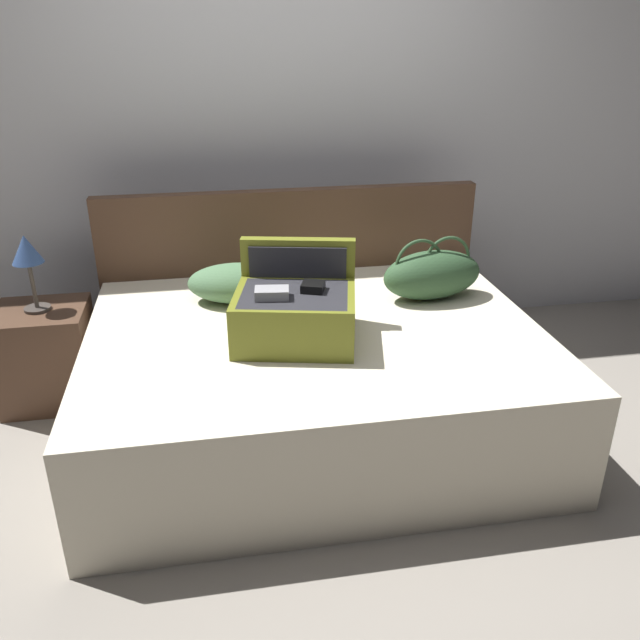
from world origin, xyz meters
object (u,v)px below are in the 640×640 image
object	(u,v)px
bed	(316,381)
nightstand	(47,355)
pillow_near_headboard	(240,283)
table_lamp	(27,255)
duffel_bag	(432,274)
hard_case_large	(295,310)

from	to	relation	value
bed	nightstand	world-z (taller)	bed
pillow_near_headboard	table_lamp	distance (m)	1.00
pillow_near_headboard	duffel_bag	bearing A→B (deg)	-7.36
bed	nightstand	distance (m)	1.39
nightstand	table_lamp	size ratio (longest dim) A/B	1.33
nightstand	pillow_near_headboard	bearing A→B (deg)	-7.23
hard_case_large	nightstand	world-z (taller)	hard_case_large
pillow_near_headboard	nightstand	size ratio (longest dim) A/B	1.01
bed	nightstand	xyz separation A→B (m)	(-1.29, 0.52, -0.01)
duffel_bag	table_lamp	size ratio (longest dim) A/B	1.42
hard_case_large	duffel_bag	size ratio (longest dim) A/B	1.10
duffel_bag	pillow_near_headboard	distance (m)	0.95
duffel_bag	nightstand	world-z (taller)	duffel_bag
table_lamp	nightstand	bearing A→B (deg)	-26.57
bed	table_lamp	world-z (taller)	table_lamp
hard_case_large	table_lamp	world-z (taller)	hard_case_large
hard_case_large	nightstand	bearing A→B (deg)	166.47
bed	hard_case_large	size ratio (longest dim) A/B	3.43
duffel_bag	bed	bearing A→B (deg)	-156.73
bed	hard_case_large	world-z (taller)	hard_case_large
hard_case_large	table_lamp	size ratio (longest dim) A/B	1.56
nightstand	hard_case_large	bearing A→B (deg)	-26.13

